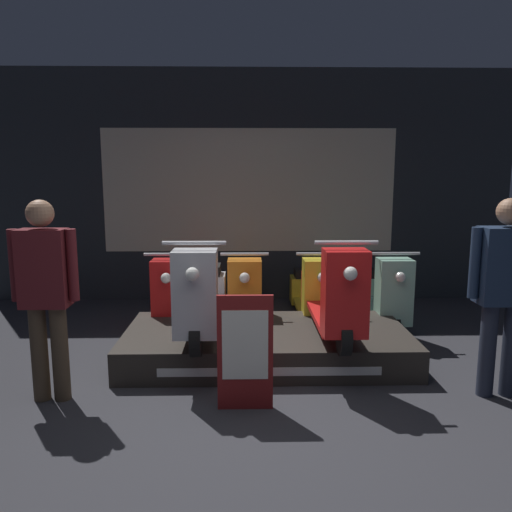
{
  "coord_description": "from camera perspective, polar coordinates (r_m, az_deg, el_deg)",
  "views": [
    {
      "loc": [
        -0.05,
        -3.23,
        1.8
      ],
      "look_at": [
        0.06,
        2.03,
        0.92
      ],
      "focal_mm": 35.0,
      "sensor_mm": 36.0,
      "label": 1
    }
  ],
  "objects": [
    {
      "name": "ground_plane",
      "position": [
        3.7,
        -0.27,
        -19.55
      ],
      "size": [
        30.0,
        30.0,
        0.0
      ],
      "primitive_type": "plane",
      "color": "#2D2D33"
    },
    {
      "name": "scooter_backrow_3",
      "position": [
        6.19,
        13.87,
        -4.21
      ],
      "size": [
        0.51,
        1.77,
        0.96
      ],
      "color": "black",
      "rests_on": "ground_plane"
    },
    {
      "name": "scooter_backrow_0",
      "position": [
        6.04,
        -9.0,
        -4.4
      ],
      "size": [
        0.51,
        1.77,
        0.96
      ],
      "color": "black",
      "rests_on": "ground_plane"
    },
    {
      "name": "scooter_display_left",
      "position": [
        4.71,
        -6.21,
        -4.58
      ],
      "size": [
        0.51,
        1.77,
        0.96
      ],
      "color": "black",
      "rests_on": "display_platform"
    },
    {
      "name": "scooter_display_right",
      "position": [
        4.76,
        8.68,
        -4.48
      ],
      "size": [
        0.51,
        1.77,
        0.96
      ],
      "color": "black",
      "rests_on": "display_platform"
    },
    {
      "name": "shop_wall_back",
      "position": [
        7.04,
        -0.8,
        7.88
      ],
      "size": [
        7.35,
        0.09,
        3.2
      ],
      "color": "#23282D",
      "rests_on": "ground_plane"
    },
    {
      "name": "scooter_backrow_1",
      "position": [
        5.98,
        -1.29,
        -4.41
      ],
      "size": [
        0.51,
        1.77,
        0.96
      ],
      "color": "black",
      "rests_on": "ground_plane"
    },
    {
      "name": "scooter_backrow_2",
      "position": [
        6.04,
        6.42,
        -4.35
      ],
      "size": [
        0.51,
        1.77,
        0.96
      ],
      "color": "black",
      "rests_on": "ground_plane"
    },
    {
      "name": "person_left_browsing",
      "position": [
        4.2,
        -22.95,
        -3.45
      ],
      "size": [
        0.52,
        0.21,
        1.6
      ],
      "color": "#473828",
      "rests_on": "ground_plane"
    },
    {
      "name": "display_platform",
      "position": [
        4.93,
        1.21,
        -10.05
      ],
      "size": [
        2.72,
        1.3,
        0.3
      ],
      "color": "#2D2823",
      "rests_on": "ground_plane"
    },
    {
      "name": "price_sign_board",
      "position": [
        3.85,
        -1.25,
        -10.93
      ],
      "size": [
        0.42,
        0.04,
        0.9
      ],
      "color": "maroon",
      "rests_on": "ground_plane"
    },
    {
      "name": "person_right_browsing",
      "position": [
        4.4,
        26.53,
        -2.76
      ],
      "size": [
        0.58,
        0.23,
        1.61
      ],
      "color": "#232838",
      "rests_on": "ground_plane"
    }
  ]
}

